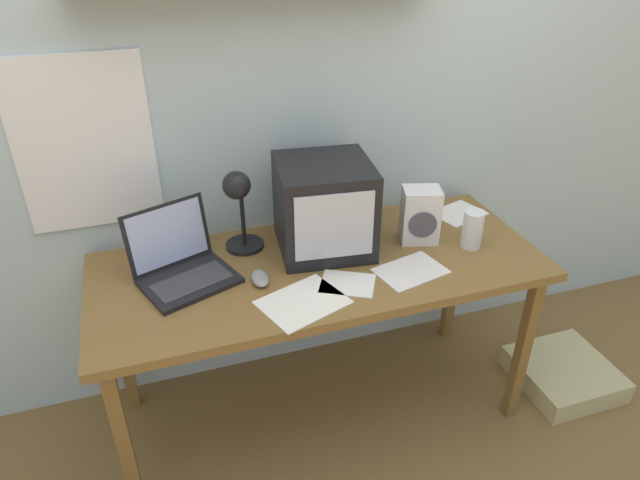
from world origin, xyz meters
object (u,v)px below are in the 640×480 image
Objects in this scene: floor_cushion at (564,374)px; printed_handout at (411,271)px; juice_glass at (472,231)px; space_heater at (420,215)px; computer_mouse at (260,278)px; crt_monitor at (324,207)px; laptop at (180,261)px; open_notebook at (303,302)px; desk_lamp at (239,201)px; loose_paper_near_monitor at (348,284)px; loose_paper_near_laptop at (459,213)px; corner_desk at (320,278)px.

printed_handout is at bearing 176.54° from floor_cushion.
floor_cushion is at bearing -14.79° from juice_glass.
space_heater is 2.02× the size of computer_mouse.
crt_monitor is at bearing 161.74° from juice_glass.
laptop is 1.18× the size of open_notebook.
desk_lamp is 3.14× the size of computer_mouse.
loose_paper_near_monitor and printed_handout have the same top height.
juice_glass is (1.07, -0.14, 0.00)m from laptop.
computer_mouse is (0.25, -0.12, -0.05)m from laptop.
laptop is 2.55× the size of juice_glass.
crt_monitor reaches higher than loose_paper_near_laptop.
desk_lamp is 1.05× the size of open_notebook.
open_notebook and loose_paper_near_laptop have the same top height.
loose_paper_near_monitor is at bearing -72.08° from corner_desk.
open_notebook is (0.13, -0.37, -0.22)m from desk_lamp.
laptop is at bearing 154.17° from computer_mouse.
space_heater is at bearing 24.63° from open_notebook.
juice_glass is at bearing -110.76° from loose_paper_near_laptop.
computer_mouse reaches higher than floor_cushion.
computer_mouse is at bearing 159.37° from loose_paper_near_monitor.
floor_cushion is (1.22, 0.01, -0.70)m from open_notebook.
open_notebook is at bearing -49.55° from desk_lamp.
printed_handout is at bearing -163.74° from juice_glass.
laptop is 1.56× the size of loose_paper_near_laptop.
loose_paper_near_laptop is at bearing 69.24° from juice_glass.
crt_monitor reaches higher than computer_mouse.
corner_desk is 4.08× the size of floor_cushion.
loose_paper_near_monitor is (0.05, -0.15, 0.07)m from corner_desk.
floor_cushion is (1.35, -0.36, -0.91)m from desk_lamp.
space_heater is at bearing 5.72° from corner_desk.
desk_lamp is 1.47× the size of loose_paper_near_monitor.
open_notebook is at bearing -58.87° from laptop.
loose_paper_near_laptop is at bearing 40.78° from printed_handout.
corner_desk is 0.45m from space_heater.
floor_cushion is (1.33, -0.15, -0.71)m from computer_mouse.
juice_glass reaches higher than corner_desk.
juice_glass is at bearing -11.76° from crt_monitor.
loose_paper_near_monitor is at bearing -135.75° from space_heater.
corner_desk is 4.86× the size of desk_lamp.
laptop is 1.13× the size of desk_lamp.
open_notebook is 0.90m from loose_paper_near_laptop.
juice_glass is at bearing -1.30° from computer_mouse.
juice_glass is 0.37× the size of floor_cushion.
crt_monitor is at bearing 64.61° from corner_desk.
laptop is 1.40× the size of printed_handout.
desk_lamp is (0.24, 0.09, 0.16)m from laptop.
space_heater is (0.67, -0.12, -0.11)m from desk_lamp.
laptop is at bearing 170.11° from floor_cushion.
corner_desk is at bearing 107.92° from loose_paper_near_monitor.
crt_monitor is at bearing 132.53° from printed_handout.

